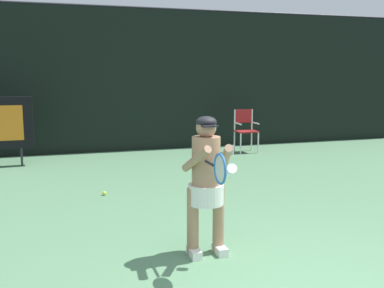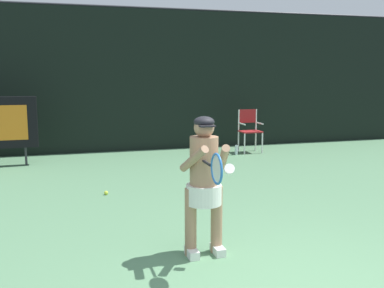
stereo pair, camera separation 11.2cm
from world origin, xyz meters
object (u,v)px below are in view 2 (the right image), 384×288
Objects in this scene: water_bottle at (236,150)px; tennis_racket at (216,168)px; tennis_player at (204,179)px; tennis_ball_loose at (106,193)px; umpire_chair at (249,128)px.

tennis_racket reaches higher than water_bottle.
tennis_player reaches higher than tennis_racket.
water_bottle reaches higher than tennis_ball_loose.
tennis_player reaches higher than umpire_chair.
tennis_player reaches higher than water_bottle.
water_bottle is 4.52m from tennis_ball_loose.
water_bottle is at bearing -148.28° from umpire_chair.
water_bottle is at bearing 64.45° from tennis_racket.
umpire_chair is 0.74m from water_bottle.
umpire_chair reaches higher than water_bottle.
umpire_chair is at bearing 39.07° from tennis_ball_loose.
tennis_racket is 8.85× the size of tennis_ball_loose.
tennis_player is (-3.12, -6.01, 0.23)m from umpire_chair.
tennis_racket is at bearing -113.44° from water_bottle.
tennis_racket is at bearing -115.91° from umpire_chair.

